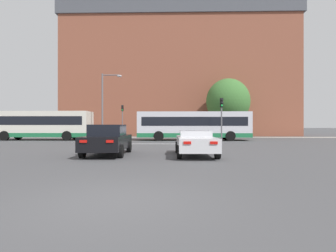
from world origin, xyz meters
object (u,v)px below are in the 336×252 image
Objects in this scene: bus_crossing_trailing at (42,125)px; pedestrian_waiting at (192,130)px; traffic_light_far_left at (122,116)px; car_roadster_right at (195,143)px; street_lamp_junction at (106,100)px; bus_crossing_lead at (194,125)px; car_saloon_left at (108,140)px; traffic_light_near_right at (222,113)px.

bus_crossing_trailing is 6.17× the size of pedestrian_waiting.
car_roadster_right is at bearing -69.44° from traffic_light_far_left.
street_lamp_junction is (-8.08, 13.35, 3.56)m from car_roadster_right.
bus_crossing_lead is at bearing 85.18° from car_roadster_right.
street_lamp_junction reaches higher than bus_crossing_lead.
street_lamp_junction reaches higher than traffic_light_far_left.
traffic_light_far_left reaches higher than bus_crossing_lead.
bus_crossing_trailing is 7.77m from street_lamp_junction.
pedestrian_waiting is at bearing 73.69° from car_saloon_left.
bus_crossing_trailing is (-16.29, 0.19, 0.05)m from bus_crossing_lead.
car_saloon_left is 21.26m from traffic_light_far_left.
traffic_light_near_right is at bearing -105.71° from bus_crossing_trailing.
car_roadster_right is 16.01m from street_lamp_junction.
car_saloon_left is 4.54m from car_roadster_right.
bus_crossing_lead reaches higher than pedestrian_waiting.
car_roadster_right is 22.54m from pedestrian_waiting.
car_saloon_left is at bearing -74.84° from street_lamp_junction.
traffic_light_near_right is at bearing 48.81° from car_saloon_left.
traffic_light_far_left is (-3.39, 20.88, 2.08)m from car_saloon_left.
traffic_light_near_right reaches higher than pedestrian_waiting.
bus_crossing_lead is 2.97× the size of traffic_light_near_right.
street_lamp_junction is (-3.55, 13.10, 3.43)m from car_saloon_left.
car_saloon_left is 0.65× the size of street_lamp_junction.
car_roadster_right is at bearing -4.59° from car_saloon_left.
traffic_light_far_left is (-8.89, 6.86, 1.28)m from bus_crossing_lead.
car_roadster_right is (4.54, -0.25, -0.13)m from car_saloon_left.
car_roadster_right is 21.10m from bus_crossing_trailing.
car_roadster_right is 9.98m from traffic_light_near_right.
street_lamp_junction is at bearing 159.96° from traffic_light_near_right.
street_lamp_junction reaches higher than bus_crossing_trailing.
pedestrian_waiting is (9.31, 1.36, -1.87)m from traffic_light_far_left.
street_lamp_junction is (-0.16, -7.78, 1.35)m from traffic_light_far_left.
pedestrian_waiting is at bearing 85.51° from car_roadster_right.
bus_crossing_lead is (0.96, 14.27, 0.93)m from car_roadster_right.
bus_crossing_lead is at bearing -37.67° from traffic_light_far_left.
bus_crossing_trailing is at bearing 164.29° from traffic_light_near_right.
bus_crossing_trailing is (-15.33, 14.47, 0.98)m from car_roadster_right.
traffic_light_near_right is at bearing -156.09° from pedestrian_waiting.
bus_crossing_lead is 11.30m from traffic_light_far_left.
traffic_light_far_left is (-7.93, 21.14, 2.20)m from car_roadster_right.
car_saloon_left is 0.42× the size of bus_crossing_trailing.
bus_crossing_lead is 5.47m from traffic_light_near_right.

